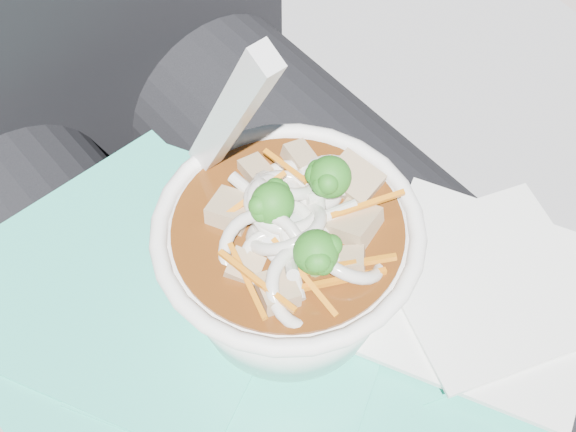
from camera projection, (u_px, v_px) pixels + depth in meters
stone_ledge at (207, 368)px, 0.84m from camera, size 1.03×0.56×0.42m
lap at (304, 350)px, 0.54m from camera, size 0.34×0.48×0.15m
person_body at (219, 236)px, 0.55m from camera, size 0.34×0.94×0.97m
plastic_bag at (250, 353)px, 0.45m from camera, size 0.27×0.35×0.02m
napkins at (486, 290)px, 0.46m from camera, size 0.17×0.17×0.01m
udon_bowl at (289, 255)px, 0.42m from camera, size 0.17×0.17×0.19m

